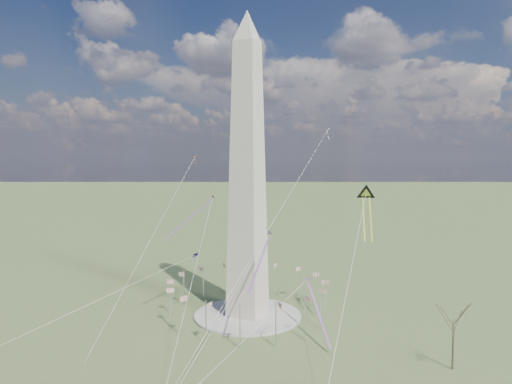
% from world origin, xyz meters
% --- Properties ---
extents(ground, '(2000.00, 2000.00, 0.00)m').
position_xyz_m(ground, '(0.00, 0.00, 0.00)').
color(ground, '#496633').
rests_on(ground, ground).
extents(plaza, '(36.00, 36.00, 0.80)m').
position_xyz_m(plaza, '(0.00, 0.00, 0.40)').
color(plaza, '#A6A298').
rests_on(plaza, ground).
extents(washington_monument, '(15.56, 15.56, 100.00)m').
position_xyz_m(washington_monument, '(0.00, 0.00, 47.95)').
color(washington_monument, beige).
rests_on(washington_monument, plaza).
extents(flagpole_ring, '(54.40, 54.40, 13.00)m').
position_xyz_m(flagpole_ring, '(-0.00, -0.00, 7.27)').
color(flagpole_ring, white).
rests_on(flagpole_ring, ground).
extents(tree_near, '(9.34, 9.34, 16.35)m').
position_xyz_m(tree_near, '(64.17, -11.25, 11.66)').
color(tree_near, '#4A3F2D').
rests_on(tree_near, ground).
extents(kite_delta_black, '(9.38, 18.80, 15.31)m').
position_xyz_m(kite_delta_black, '(37.04, 9.24, 41.35)').
color(kite_delta_black, black).
rests_on(kite_delta_black, ground).
extents(kite_diamond_purple, '(2.33, 2.82, 8.25)m').
position_xyz_m(kite_diamond_purple, '(-24.52, 5.40, 16.70)').
color(kite_diamond_purple, navy).
rests_on(kite_diamond_purple, ground).
extents(kite_streamer_left, '(4.10, 20.01, 13.77)m').
position_xyz_m(kite_streamer_left, '(13.31, -16.38, 25.95)').
color(kite_streamer_left, red).
rests_on(kite_streamer_left, ground).
extents(kite_streamer_mid, '(8.65, 19.30, 13.94)m').
position_xyz_m(kite_streamer_mid, '(-15.56, -7.26, 35.39)').
color(kite_streamer_mid, red).
rests_on(kite_streamer_mid, ground).
extents(kite_streamer_right, '(14.07, 17.92, 14.80)m').
position_xyz_m(kite_streamer_right, '(25.61, -5.59, 10.27)').
color(kite_streamer_right, red).
rests_on(kite_streamer_right, ground).
extents(kite_small_red, '(1.04, 1.74, 4.12)m').
position_xyz_m(kite_small_red, '(-43.74, 34.79, 53.67)').
color(kite_small_red, '#BF3816').
rests_on(kite_small_red, ground).
extents(kite_small_white, '(1.26, 2.02, 4.58)m').
position_xyz_m(kite_small_white, '(13.45, 44.25, 64.03)').
color(kite_small_white, white).
rests_on(kite_small_white, ground).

